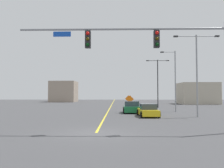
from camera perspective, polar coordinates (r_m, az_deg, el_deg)
name	(u,v)px	position (r m, az deg, el deg)	size (l,w,h in m)	color
ground	(96,133)	(14.32, -3.93, -11.97)	(169.35, 169.35, 0.00)	#444447
road_centre_stripe	(113,103)	(61.16, 0.16, -4.73)	(0.16, 94.08, 0.01)	yellow
traffic_signal_assembly	(156,48)	(14.52, 10.74, 8.67)	(12.80, 0.44, 6.80)	gray
street_lamp_near_right	(197,67)	(25.31, 20.26, 3.86)	(4.69, 0.24, 8.50)	gray
street_lamp_mid_left	(158,79)	(40.95, 11.26, 1.20)	(3.99, 0.24, 8.37)	black
street_lamp_far_right	(174,78)	(32.03, 15.15, 1.46)	(2.05, 0.24, 8.18)	gray
construction_sign_median_near	(130,100)	(41.00, 4.48, -3.91)	(1.39, 0.07, 2.15)	orange
construction_sign_right_shoulder	(128,99)	(46.72, 4.10, -3.76)	(1.39, 0.22, 2.13)	orange
car_green_distant	(132,107)	(29.14, 4.87, -5.81)	(2.18, 4.12, 1.48)	#196B38
car_yellow_approaching	(148,111)	(24.73, 8.89, -6.53)	(2.06, 4.39, 1.35)	gold
roadside_building_east	(197,93)	(58.65, 20.37, -2.20)	(8.40, 7.27, 5.06)	#B2A893
roadside_building_west	(64,92)	(71.95, -11.83, -1.86)	(7.48, 7.77, 6.26)	gray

